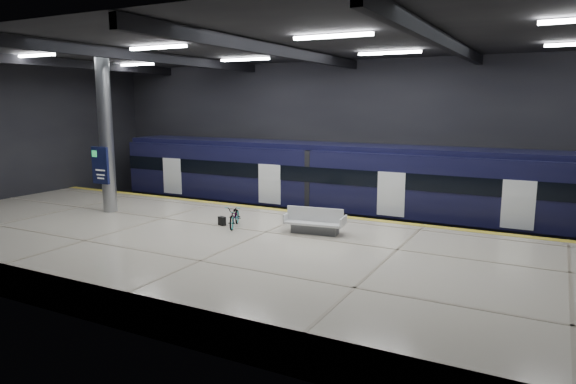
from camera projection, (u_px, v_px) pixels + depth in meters
The scene contains 10 objects.
ground at pixel (279, 253), 20.23m from camera, with size 30.00×30.00×0.00m, color black.
room_shell at pixel (278, 107), 19.25m from camera, with size 30.10×16.10×8.05m.
platform at pixel (245, 257), 17.96m from camera, with size 30.00×11.00×1.10m, color beige.
safety_strip at pixel (309, 213), 22.44m from camera, with size 30.00×0.40×0.01m, color gold.
rails at pixel (333, 223), 25.01m from camera, with size 30.00×1.52×0.16m.
train at pixel (374, 186), 23.73m from camera, with size 29.40×2.84×3.79m.
bench at pixel (315, 224), 18.91m from camera, with size 2.31×1.19×0.98m.
bicycle at pixel (235, 216), 19.84m from camera, with size 0.58×1.66×0.87m, color #99999E.
pannier_bag at pixel (222, 221), 20.16m from camera, with size 0.30×0.18×0.35m, color black.
info_column at pixel (106, 136), 22.23m from camera, with size 0.90×0.78×6.90m.
Camera 1 is at (9.40, -17.11, 5.86)m, focal length 32.00 mm.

